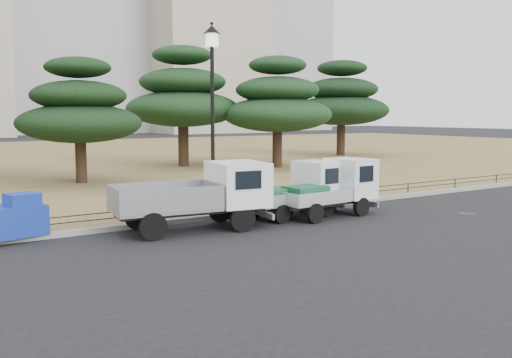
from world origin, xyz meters
TOP-DOWN VIEW (x-y plane):
  - ground at (0.00, 0.00)m, footprint 220.00×220.00m
  - lawn at (0.00, 30.60)m, footprint 120.00×56.00m
  - curb at (0.00, 2.60)m, footprint 120.00×0.25m
  - truck_large at (-2.37, 1.35)m, footprint 4.69×2.29m
  - truck_kei_front at (1.45, 1.59)m, footprint 3.52×1.76m
  - truck_kei_rear at (2.43, 1.09)m, footprint 3.69×1.80m
  - street_lamp at (-1.10, 2.90)m, footprint 0.54×0.54m
  - pipe_fence at (0.00, 2.75)m, footprint 38.00×0.04m
  - tarp_pile at (-7.37, 2.81)m, footprint 1.96×1.62m
  - manhole at (6.50, -1.20)m, footprint 0.60×0.60m
  - pine_center_left at (-2.34, 13.61)m, footprint 5.80×5.80m
  - pine_center_right at (5.55, 18.89)m, footprint 7.01×7.01m
  - pine_east_near at (10.07, 15.13)m, footprint 6.67×6.67m
  - pine_east_far at (20.06, 20.62)m, footprint 7.37×7.37m
  - tower_east at (40.00, 82.00)m, footprint 20.00×18.00m

SIDE VIEW (x-z plane):
  - ground at x=0.00m, z-range 0.00..0.00m
  - manhole at x=6.50m, z-range 0.00..0.01m
  - lawn at x=0.00m, z-range 0.00..0.15m
  - curb at x=0.00m, z-range 0.00..0.16m
  - pipe_fence at x=0.00m, z-range 0.24..0.64m
  - tarp_pile at x=-7.37m, z-range 0.03..1.18m
  - truck_kei_front at x=1.45m, z-range 0.00..1.79m
  - truck_kei_rear at x=2.43m, z-range 0.00..1.88m
  - truck_large at x=-2.37m, z-range 0.11..2.08m
  - pine_center_left at x=-2.34m, z-range 0.61..6.50m
  - pine_east_near at x=10.07m, z-range 0.67..7.41m
  - street_lamp at x=-1.10m, z-range 1.22..7.28m
  - pine_east_far at x=20.06m, z-range 0.72..8.13m
  - pine_center_right at x=5.55m, z-range 0.74..8.17m
  - tower_east at x=40.00m, z-range 0.00..48.00m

